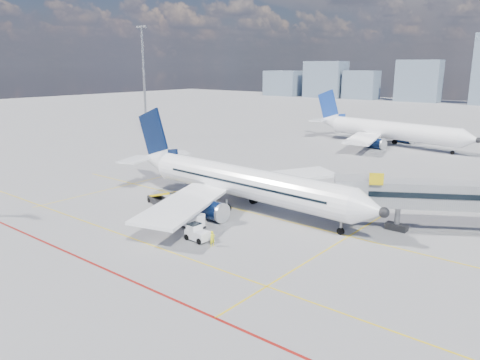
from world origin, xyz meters
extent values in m
plane|color=gray|center=(0.00, 0.00, 0.00)|extent=(420.00, 420.00, 0.00)
cube|color=#DEBB0B|center=(0.00, 8.00, 0.01)|extent=(60.00, 0.18, 0.01)
cube|color=#DEBB0B|center=(0.00, -6.00, 0.01)|extent=(80.00, 0.15, 0.01)
cube|color=#DEBB0B|center=(14.00, 2.00, 0.01)|extent=(0.15, 28.00, 0.01)
cube|color=#DEBB0B|center=(-20.00, 8.00, 0.01)|extent=(0.15, 30.00, 0.01)
cube|color=maroon|center=(0.00, -12.00, 0.01)|extent=(90.00, 0.25, 0.01)
cube|color=gray|center=(22.25, 16.15, 3.90)|extent=(20.84, 13.93, 2.60)
cube|color=black|center=(22.25, 16.15, 4.10)|extent=(20.52, 13.82, 0.55)
cube|color=gray|center=(12.70, 10.50, 3.90)|extent=(4.49, 4.56, 3.00)
cube|color=black|center=(17.00, 12.80, 0.35)|extent=(2.20, 1.00, 0.70)
cylinder|color=gray|center=(17.00, 12.80, 1.70)|extent=(0.56, 0.56, 2.70)
cube|color=#DEBB0B|center=(15.50, 10.30, 5.70)|extent=(1.26, 0.82, 1.20)
cylinder|color=gray|center=(-55.00, 40.00, 12.50)|extent=(0.56, 0.56, 25.00)
cube|color=gray|center=(-55.00, 40.00, 25.20)|extent=(3.20, 0.40, 0.50)
cube|color=#B6B8BE|center=(-56.20, 39.75, 25.20)|extent=(0.60, 0.15, 0.35)
cube|color=#B6B8BE|center=(-55.00, 39.75, 25.20)|extent=(0.60, 0.15, 0.35)
cube|color=#B6B8BE|center=(-53.80, 39.75, 25.20)|extent=(0.60, 0.15, 0.35)
cube|color=slate|center=(-115.31, 190.00, 6.77)|extent=(19.78, 14.37, 13.55)
cube|color=slate|center=(-89.64, 190.00, 9.29)|extent=(20.58, 11.98, 18.57)
cube|color=slate|center=(-69.55, 190.00, 6.99)|extent=(16.73, 9.30, 13.97)
cube|color=slate|center=(-41.31, 190.00, 9.51)|extent=(19.76, 8.10, 19.01)
cylinder|color=white|center=(0.50, 8.56, 3.30)|extent=(28.28, 5.15, 3.66)
cone|color=white|center=(16.23, 7.72, 3.30)|extent=(3.56, 3.83, 3.66)
sphere|color=black|center=(17.54, 7.65, 3.30)|extent=(1.08, 1.08, 1.03)
cone|color=white|center=(-16.54, 9.46, 3.82)|extent=(6.19, 3.97, 3.66)
cube|color=black|center=(15.02, 7.79, 3.82)|extent=(1.48, 1.48, 0.42)
cube|color=white|center=(-0.45, 17.06, 2.29)|extent=(11.39, 16.00, 0.54)
cube|color=white|center=(-1.35, 0.21, 2.29)|extent=(10.09, 16.19, 0.54)
cylinder|color=black|center=(0.32, 14.01, 1.12)|extent=(3.49, 2.33, 2.16)
cylinder|color=black|center=(-0.25, 3.15, 1.12)|extent=(3.49, 2.33, 2.16)
cylinder|color=#B6B8BE|center=(2.10, 13.92, 1.12)|extent=(0.45, 2.23, 2.21)
cylinder|color=#B6B8BE|center=(1.53, 3.06, 1.12)|extent=(0.45, 2.23, 2.21)
cube|color=black|center=(-16.54, 9.46, 7.05)|extent=(6.43, 0.64, 7.99)
cube|color=black|center=(-14.29, 9.35, 4.80)|extent=(5.30, 0.56, 2.02)
cube|color=white|center=(-16.75, 12.48, 4.14)|extent=(4.77, 5.95, 0.21)
cube|color=white|center=(-17.07, 6.49, 4.14)|extent=(4.37, 5.88, 0.21)
cylinder|color=gray|center=(13.14, 7.89, 0.90)|extent=(0.29, 0.29, 1.80)
cylinder|color=black|center=(13.14, 7.89, 0.38)|extent=(0.77, 0.32, 0.76)
cylinder|color=gray|center=(-0.30, 11.04, 0.80)|extent=(0.34, 0.34, 1.60)
cylinder|color=black|center=(-0.30, 11.04, 0.50)|extent=(1.03, 0.70, 1.00)
cylinder|color=gray|center=(-0.56, 6.17, 0.80)|extent=(0.34, 0.34, 1.60)
cylinder|color=black|center=(-0.56, 6.17, 0.50)|extent=(1.03, 0.70, 1.00)
cube|color=black|center=(1.07, 10.34, 3.58)|extent=(23.04, 1.33, 0.24)
cube|color=black|center=(0.88, 6.73, 3.58)|extent=(23.04, 1.33, 0.24)
cylinder|color=white|center=(-3.20, 63.15, 3.30)|extent=(28.90, 8.83, 3.73)
cone|color=white|center=(12.61, 60.26, 3.30)|extent=(4.06, 4.29, 3.73)
sphere|color=black|center=(13.92, 60.02, 3.30)|extent=(1.22, 1.22, 1.05)
cone|color=white|center=(-20.32, 66.29, 3.83)|extent=(6.69, 4.77, 3.73)
cube|color=black|center=(11.38, 60.48, 3.83)|extent=(1.67, 1.67, 0.43)
cube|color=white|center=(-3.06, 71.88, 2.27)|extent=(13.02, 15.84, 0.55)
cube|color=white|center=(-6.16, 54.94, 2.27)|extent=(8.56, 16.51, 0.55)
cylinder|color=black|center=(-2.67, 68.70, 1.08)|extent=(3.78, 2.78, 2.20)
cylinder|color=black|center=(-4.67, 57.78, 1.08)|extent=(3.78, 2.78, 2.20)
cylinder|color=#B6B8BE|center=(-0.88, 68.37, 1.08)|extent=(0.74, 2.28, 2.26)
cylinder|color=#B6B8BE|center=(-2.88, 57.45, 1.08)|extent=(0.74, 2.28, 2.26)
cube|color=navy|center=(-20.32, 66.29, 7.13)|extent=(6.50, 1.48, 8.16)
cube|color=navy|center=(-18.07, 65.87, 4.83)|extent=(5.36, 1.25, 2.06)
cube|color=white|center=(-20.15, 69.37, 4.16)|extent=(5.29, 6.06, 0.21)
cube|color=white|center=(-21.25, 63.34, 4.16)|extent=(3.89, 5.83, 0.21)
cylinder|color=black|center=(-3.69, 65.77, 0.50)|extent=(1.10, 0.82, 1.00)
cylinder|color=black|center=(-4.59, 60.88, 0.50)|extent=(1.10, 0.82, 1.00)
cylinder|color=black|center=(9.50, 60.83, 0.38)|extent=(0.80, 0.41, 0.76)
cube|color=white|center=(3.03, -2.34, 0.60)|extent=(2.43, 1.39, 0.87)
cube|color=white|center=(2.60, -2.33, 1.25)|extent=(1.13, 1.29, 0.65)
cube|color=black|center=(2.60, -2.33, 1.47)|extent=(1.02, 1.23, 0.38)
cylinder|color=black|center=(2.14, -2.91, 0.30)|extent=(0.62, 0.26, 0.61)
cylinder|color=black|center=(2.18, -1.71, 0.30)|extent=(0.62, 0.26, 0.61)
cylinder|color=black|center=(3.88, -2.97, 0.30)|extent=(0.62, 0.26, 0.61)
cylinder|color=black|center=(3.92, -1.78, 0.30)|extent=(0.62, 0.26, 0.61)
cube|color=black|center=(0.04, -0.29, 0.28)|extent=(3.21, 1.63, 0.16)
cube|color=white|center=(-0.74, -0.35, 1.04)|extent=(1.44, 1.40, 1.34)
cube|color=white|center=(0.81, -0.22, 1.04)|extent=(1.44, 1.40, 1.34)
cylinder|color=black|center=(-1.12, -0.99, 0.14)|extent=(0.29, 0.14, 0.28)
cylinder|color=black|center=(-1.21, 0.22, 0.14)|extent=(0.29, 0.14, 0.28)
cylinder|color=black|center=(1.29, -0.79, 0.14)|extent=(0.29, 0.14, 0.28)
cylinder|color=black|center=(1.19, 0.42, 0.14)|extent=(0.29, 0.14, 0.28)
cube|color=black|center=(-8.88, 3.40, 0.46)|extent=(4.57, 2.73, 0.72)
cube|color=black|center=(-8.10, 3.16, 1.54)|extent=(6.18, 2.78, 1.89)
cube|color=#DEBB0B|center=(-7.93, 3.70, 1.54)|extent=(5.93, 1.89, 1.97)
cube|color=#DEBB0B|center=(-8.26, 2.62, 1.54)|extent=(5.93, 1.89, 1.97)
cylinder|color=black|center=(-10.66, 3.20, 0.31)|extent=(0.66, 0.42, 0.62)
cylinder|color=black|center=(-10.24, 4.57, 0.31)|extent=(0.66, 0.42, 0.62)
cylinder|color=black|center=(-7.52, 2.24, 0.31)|extent=(0.66, 0.42, 0.62)
cylinder|color=black|center=(-7.10, 3.61, 0.31)|extent=(0.66, 0.42, 0.62)
imported|color=yellow|center=(5.14, -2.50, 0.75)|extent=(0.47, 0.61, 1.50)
camera|label=1|loc=(33.25, -33.07, 16.66)|focal=35.00mm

